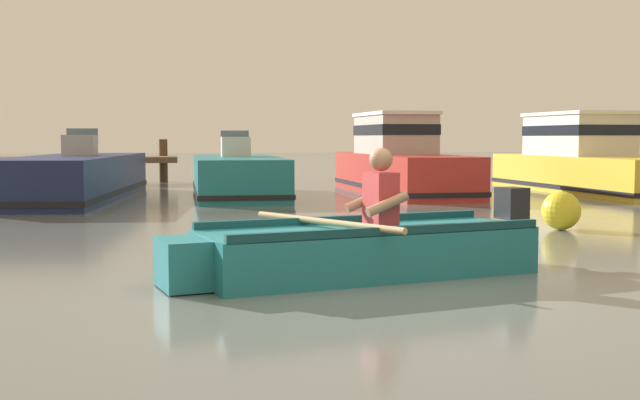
{
  "coord_description": "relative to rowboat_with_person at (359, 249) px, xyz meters",
  "views": [
    {
      "loc": [
        -1.52,
        -6.5,
        1.29
      ],
      "look_at": [
        0.09,
        2.67,
        0.55
      ],
      "focal_mm": 44.59,
      "sensor_mm": 36.0,
      "label": 1
    }
  ],
  "objects": [
    {
      "name": "moored_boat_red",
      "position": [
        3.42,
        10.85,
        0.45
      ],
      "size": [
        1.95,
        6.25,
        1.88
      ],
      "color": "#B72D28",
      "rests_on": "ground"
    },
    {
      "name": "ground_plane",
      "position": [
        -0.11,
        -0.66,
        -0.25
      ],
      "size": [
        120.0,
        120.0,
        0.0
      ],
      "primitive_type": "plane",
      "color": "slate"
    },
    {
      "name": "mooring_buoy",
      "position": [
        3.58,
        3.09,
        0.02
      ],
      "size": [
        0.54,
        0.54,
        0.54
      ],
      "primitive_type": "sphere",
      "color": "yellow",
      "rests_on": "ground"
    },
    {
      "name": "moored_boat_yellow",
      "position": [
        7.87,
        10.34,
        0.45
      ],
      "size": [
        2.35,
        6.47,
        1.89
      ],
      "color": "gold",
      "rests_on": "ground"
    },
    {
      "name": "moored_boat_teal",
      "position": [
        -0.41,
        10.25,
        0.16
      ],
      "size": [
        1.87,
        5.15,
        1.44
      ],
      "color": "#1E727A",
      "rests_on": "ground"
    },
    {
      "name": "moored_boat_navy",
      "position": [
        -3.81,
        10.03,
        0.18
      ],
      "size": [
        2.66,
        6.94,
        1.48
      ],
      "color": "#19234C",
      "rests_on": "ground"
    },
    {
      "name": "rowboat_with_person",
      "position": [
        0.0,
        0.0,
        0.0
      ],
      "size": [
        3.7,
        1.83,
        1.19
      ],
      "color": "#1E727A",
      "rests_on": "ground"
    }
  ]
}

